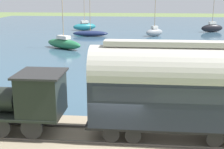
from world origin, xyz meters
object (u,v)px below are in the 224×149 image
Objects in this scene: sailboat_navy at (90,33)px; sailboat_green at (64,43)px; sailboat_gray at (154,32)px; rowboat_off_pier at (197,86)px; passenger_coach at (174,86)px; sailboat_teal at (85,26)px; steam_locomotive at (16,98)px; sailboat_black at (212,28)px.

sailboat_green is at bearing 169.77° from sailboat_navy.
sailboat_gray is 29.78m from rowboat_off_pier.
passenger_coach is at bearing 145.88° from sailboat_gray.
sailboat_green reaches higher than rowboat_off_pier.
sailboat_green is at bearing 38.18° from rowboat_off_pier.
sailboat_teal is 15.24m from sailboat_gray.
rowboat_off_pier is (9.71, -10.55, -2.02)m from steam_locomotive.
sailboat_green is (26.09, 11.80, -2.36)m from passenger_coach.
rowboat_off_pier is (9.71, -2.84, -2.88)m from passenger_coach.
sailboat_green is 1.14× the size of sailboat_navy.
sailboat_teal is at bearing 6.16° from steam_locomotive.
passenger_coach is 39.85m from sailboat_navy.
sailboat_green reaches higher than steam_locomotive.
sailboat_black is 12.80m from sailboat_gray.
sailboat_navy is at bearing 20.91° from rowboat_off_pier.
sailboat_teal is (20.64, 0.95, 0.07)m from sailboat_green.
sailboat_green is 18.20m from sailboat_gray.
sailboat_teal is 8.68m from sailboat_navy.
rowboat_off_pier is at bearing -106.75° from sailboat_green.
rowboat_off_pier is at bearing -47.37° from steam_locomotive.
sailboat_green is at bearing 8.92° from steam_locomotive.
passenger_coach is at bearing 160.08° from rowboat_off_pier.
sailboat_black is 23.10m from sailboat_navy.
passenger_coach is 0.83× the size of sailboat_teal.
passenger_coach is 1.15× the size of sailboat_green.
sailboat_navy is 31.56m from rowboat_off_pier.
steam_locomotive is 1.02× the size of sailboat_navy.
sailboat_navy is (38.42, 2.55, -1.74)m from steam_locomotive.
sailboat_black is 24.32m from sailboat_teal.
sailboat_gray is at bearing -11.55° from sailboat_green.
sailboat_green is 12.43m from sailboat_navy.
sailboat_black is 30.71m from sailboat_green.
sailboat_gray reaches higher than passenger_coach.
sailboat_green reaches higher than sailboat_black.
passenger_coach reaches higher than steam_locomotive.
steam_locomotive is 49.91m from sailboat_black.
sailboat_black is at bearing -22.71° from steam_locomotive.
sailboat_black reaches higher than steam_locomotive.
rowboat_off_pier is at bearing 175.30° from sailboat_teal.
sailboat_green is 2.99× the size of rowboat_off_pier.
sailboat_teal is 4.14× the size of rowboat_off_pier.
sailboat_green is at bearing 24.33° from passenger_coach.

